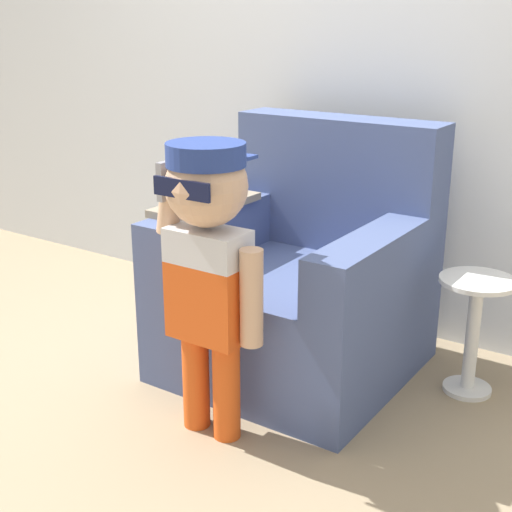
{
  "coord_description": "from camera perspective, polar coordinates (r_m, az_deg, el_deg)",
  "views": [
    {
      "loc": [
        1.65,
        -2.24,
        1.42
      ],
      "look_at": [
        0.25,
        -0.18,
        0.58
      ],
      "focal_mm": 50.0,
      "sensor_mm": 36.0,
      "label": 1
    }
  ],
  "objects": [
    {
      "name": "wall_back",
      "position": [
        3.43,
        5.59,
        16.49
      ],
      "size": [
        10.0,
        0.05,
        2.6
      ],
      "color": "silver",
      "rests_on": "ground_plane"
    },
    {
      "name": "person_child",
      "position": [
        2.36,
        -3.82,
        0.7
      ],
      "size": [
        0.43,
        0.32,
        1.04
      ],
      "color": "#E05119",
      "rests_on": "ground_plane"
    },
    {
      "name": "side_table",
      "position": [
        2.9,
        17.01,
        -5.25
      ],
      "size": [
        0.29,
        0.29,
        0.48
      ],
      "color": "white",
      "rests_on": "ground_plane"
    },
    {
      "name": "armchair",
      "position": [
        2.98,
        3.68,
        -2.2
      ],
      "size": [
        0.94,
        0.92,
        1.02
      ],
      "color": "#475684",
      "rests_on": "ground_plane"
    },
    {
      "name": "ground_plane",
      "position": [
        3.12,
        -2.02,
        -8.47
      ],
      "size": [
        10.0,
        10.0,
        0.0
      ],
      "primitive_type": "plane",
      "color": "#998466"
    }
  ]
}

